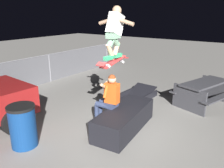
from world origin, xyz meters
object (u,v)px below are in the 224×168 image
Objects in this scene: person_sitting_on_ledge at (108,97)px; trash_bin at (23,126)px; skateboard at (113,62)px; skater_airborne at (115,30)px; picnic_table_back at (204,90)px; kicker_ramp at (138,96)px; ledge_box_main at (124,119)px.

person_sitting_on_ledge is 2.04m from trash_bin.
skateboard is 2.39m from trash_bin.
picnic_table_back is at bearing -24.91° from skater_airborne.
skateboard is (-0.14, -0.25, 0.95)m from person_sitting_on_ledge.
trash_bin is (-4.00, 0.60, 0.40)m from kicker_ramp.
skateboard is at bearing -36.44° from trash_bin.
ledge_box_main is 1.79× the size of skater_airborne.
skater_airborne reaches higher than ledge_box_main.
skateboard is 1.09× the size of trash_bin.
picnic_table_back is (0.63, -1.97, 0.43)m from kicker_ramp.
ledge_box_main is 3.01m from picnic_table_back.
picnic_table_back is (2.94, -1.36, -1.92)m from skater_airborne.
skater_airborne reaches higher than kicker_ramp.
skateboard is (-0.23, 0.18, 1.46)m from ledge_box_main.
picnic_table_back reaches higher than ledge_box_main.
person_sitting_on_ledge is 1.47× the size of trash_bin.
kicker_ramp is (2.23, 0.36, -0.71)m from person_sitting_on_ledge.
skater_airborne is 3.76m from picnic_table_back.
kicker_ramp is at bearing 107.66° from picnic_table_back.
picnic_table_back is (2.85, -1.61, -0.28)m from person_sitting_on_ledge.
trash_bin is (-1.78, 0.96, -0.31)m from person_sitting_on_ledge.
kicker_ramp is 1.38× the size of trash_bin.
kicker_ramp is (2.37, 0.61, -1.66)m from skateboard.
person_sitting_on_ledge reaches higher than picnic_table_back.
ledge_box_main is 2.33m from trash_bin.
picnic_table_back is at bearing -29.46° from person_sitting_on_ledge.
skater_airborne is 1.20× the size of trash_bin.
skateboard is at bearing -119.63° from person_sitting_on_ledge.
ledge_box_main is 0.67m from person_sitting_on_ledge.
ledge_box_main is at bearing -78.14° from person_sitting_on_ledge.
ledge_box_main is 1.56× the size of kicker_ramp.
skater_airborne is 3.35m from kicker_ramp.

